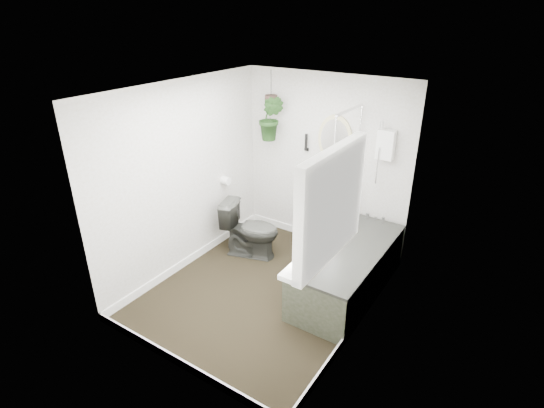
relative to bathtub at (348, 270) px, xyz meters
The scene contains 22 objects.
floor 0.99m from the bathtub, 147.99° to the right, with size 2.30×2.80×0.02m, color black.
ceiling 2.23m from the bathtub, 147.99° to the right, with size 2.30×2.80×0.02m, color white.
wall_back 1.49m from the bathtub, 131.32° to the left, with size 2.30×0.02×2.30m, color silver.
wall_front 2.24m from the bathtub, 112.73° to the right, with size 2.30×0.02×2.30m, color silver.
wall_left 2.20m from the bathtub, 165.69° to the right, with size 0.02×2.80×2.30m, color silver.
wall_right 1.06m from the bathtub, 54.25° to the right, with size 0.02×2.80×2.30m, color silver.
skirting 0.97m from the bathtub, 147.99° to the right, with size 2.30×2.80×0.10m, color white.
bathtub is the anchor object (origin of this frame).
bath_screen 1.15m from the bathtub, 123.96° to the left, with size 0.04×0.72×1.40m, color silver, non-canonical shape.
shower_box 1.51m from the bathtub, 90.00° to the left, with size 0.20×0.10×0.35m, color white.
oval_mirror 1.63m from the bathtub, 127.25° to the left, with size 0.46×0.03×0.62m, color #C6BB88.
wall_sconce 1.76m from the bathtub, 140.99° to the left, with size 0.04×0.04×0.22m, color black.
toilet_roll_holder 2.01m from the bathtub, behind, with size 0.11×0.11×0.11m, color white.
window_recess 1.84m from the bathtub, 76.41° to the right, with size 0.08×1.00×0.90m, color white.
window_sill 1.54m from the bathtub, 79.61° to the right, with size 0.18×1.00×0.04m, color white.
window_blinds 1.83m from the bathtub, 78.46° to the right, with size 0.01×0.86×0.76m, color white.
toilet 1.40m from the bathtub, behind, with size 0.42×0.73×0.75m, color #2D2F2A.
pedestal_sink 0.98m from the bathtub, 133.25° to the left, with size 0.54×0.46×0.92m, color #2D2F2A, non-canonical shape.
sill_plant 1.41m from the bathtub, 79.19° to the right, with size 0.21×0.18×0.23m, color black.
hanging_plant 2.17m from the bathtub, 155.06° to the left, with size 0.33×0.26×0.59m, color black.
soap_bottle 0.77m from the bathtub, 105.01° to the right, with size 0.09×0.09×0.20m, color black.
hanging_pot 2.33m from the bathtub, 155.06° to the left, with size 0.16×0.16×0.12m, color #3B2A23.
Camera 1 is at (2.30, -3.35, 3.01)m, focal length 28.00 mm.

